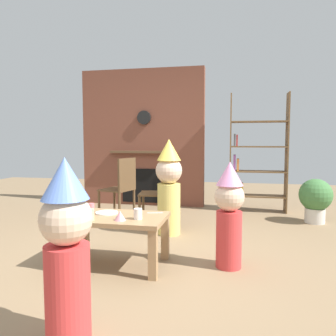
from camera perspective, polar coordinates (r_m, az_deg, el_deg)
name	(u,v)px	position (r m, az deg, el deg)	size (l,w,h in m)	color
ground_plane	(145,257)	(3.33, -4.03, -15.27)	(12.00, 12.00, 0.00)	#846B4C
brick_fireplace_feature	(143,138)	(5.84, -4.47, 5.24)	(2.20, 0.28, 2.40)	brown
bookshelf	(254,159)	(5.44, 14.89, 1.60)	(0.90, 0.28, 1.90)	brown
coffee_table	(115,225)	(3.06, -9.31, -9.82)	(0.93, 0.58, 0.46)	#9E7A51
paper_cup_near_left	(90,215)	(2.91, -13.54, -7.96)	(0.07, 0.07, 0.10)	#8CD18C
paper_cup_near_right	(138,214)	(2.87, -5.30, -8.03)	(0.07, 0.07, 0.09)	silver
paper_cup_center	(91,208)	(3.21, -13.39, -6.84)	(0.06, 0.06, 0.09)	#E5666B
paper_plate_front	(107,213)	(3.15, -10.70, -7.72)	(0.21, 0.21, 0.01)	white
paper_plate_rear	(75,217)	(3.05, -16.10, -8.26)	(0.20, 0.20, 0.01)	white
birthday_cake_slice	(120,216)	(2.85, -8.43, -8.28)	(0.10, 0.10, 0.08)	pink
table_fork	(155,213)	(3.11, -2.30, -7.87)	(0.15, 0.02, 0.01)	silver
child_with_cone_hat	(67,246)	(1.94, -17.38, -12.98)	(0.29, 0.29, 1.05)	#D13838
child_in_pink	(229,212)	(2.98, 10.70, -7.60)	(0.27, 0.27, 0.96)	#D13838
child_by_the_chairs	(169,184)	(3.95, 0.16, -2.88)	(0.32, 0.32, 1.17)	#E0CC66
dining_chair_left	(122,185)	(4.71, -8.12, -2.99)	(0.50, 0.50, 0.90)	brown
dining_chair_middle	(162,188)	(4.34, -1.15, -3.60)	(0.45, 0.45, 0.90)	brown
potted_plant_tall	(315,198)	(4.98, 24.50, -4.78)	(0.45, 0.45, 0.62)	beige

